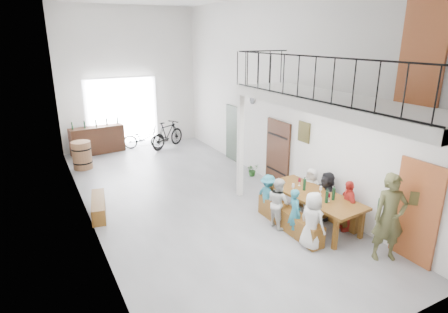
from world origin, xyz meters
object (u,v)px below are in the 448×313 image
tasting_table (314,197)px  side_bench (99,207)px  oak_barrel (82,155)px  bicycle_near (144,138)px  bench_inner (289,219)px  host_standing (389,218)px  serving_counter (97,140)px

tasting_table → side_bench: 5.39m
side_bench → oak_barrel: (0.19, 3.84, 0.27)m
tasting_table → bicycle_near: size_ratio=1.54×
tasting_table → side_bench: tasting_table is taller
tasting_table → bench_inner: 0.80m
host_standing → bicycle_near: 10.23m
tasting_table → host_standing: size_ratio=1.39×
oak_barrel → serving_counter: (0.81, 1.61, 0.05)m
oak_barrel → host_standing: host_standing is taller
tasting_table → side_bench: bearing=141.2°
tasting_table → bicycle_near: bearing=96.9°
tasting_table → host_standing: 1.87m
serving_counter → bicycle_near: bearing=-15.3°
tasting_table → host_standing: host_standing is taller
host_standing → bicycle_near: size_ratio=1.11×
host_standing → oak_barrel: bearing=142.7°
oak_barrel → bicycle_near: (2.56, 1.35, -0.04)m
serving_counter → host_standing: (3.79, -10.28, 0.39)m
serving_counter → host_standing: size_ratio=1.09×
side_bench → bicycle_near: 5.87m
oak_barrel → host_standing: 9.82m
side_bench → serving_counter: bearing=79.7°
serving_counter → bicycle_near: 1.77m
bench_inner → side_bench: 4.79m
oak_barrel → host_standing: (4.60, -8.67, 0.44)m
oak_barrel → host_standing: size_ratio=0.52×
bench_inner → bicycle_near: bearing=98.4°
host_standing → serving_counter: bearing=135.0°
oak_barrel → serving_counter: 1.80m
tasting_table → oak_barrel: (-4.27, 6.84, -0.23)m
host_standing → bicycle_near: (-2.04, 10.02, -0.48)m
serving_counter → tasting_table: bearing=-74.4°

